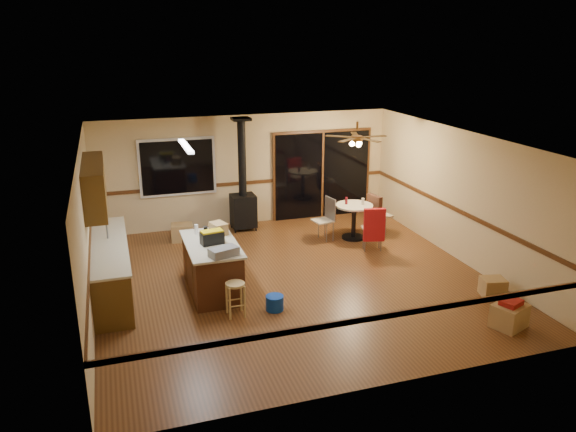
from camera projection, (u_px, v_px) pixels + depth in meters
name	position (u px, v px, depth m)	size (l,w,h in m)	color
floor	(293.00, 279.00, 10.43)	(7.00, 7.00, 0.00)	brown
ceiling	(293.00, 141.00, 9.63)	(7.00, 7.00, 0.00)	silver
wall_back	(246.00, 170.00, 13.20)	(7.00, 7.00, 0.00)	#CFB683
wall_front	(383.00, 295.00, 6.86)	(7.00, 7.00, 0.00)	#CFB683
wall_left	(87.00, 233.00, 9.00)	(7.00, 7.00, 0.00)	#CFB683
wall_right	(461.00, 196.00, 11.05)	(7.00, 7.00, 0.00)	#CFB683
chair_rail	(293.00, 229.00, 10.12)	(7.00, 7.00, 0.08)	#4C2A13
window	(177.00, 167.00, 12.62)	(1.72, 0.10, 1.32)	black
sliding_door	(322.00, 175.00, 13.79)	(2.52, 0.10, 2.10)	black
lower_cabinets	(111.00, 269.00, 9.81)	(0.60, 3.00, 0.86)	#563A15
countertop	(108.00, 245.00, 9.67)	(0.64, 3.04, 0.04)	#C4B898
upper_cabinets	(94.00, 186.00, 9.51)	(0.35, 2.00, 0.80)	#563A15
kitchen_island	(212.00, 267.00, 9.85)	(0.88, 1.68, 0.90)	#422010
wood_stove	(243.00, 199.00, 12.91)	(0.55, 0.50, 2.52)	black
ceiling_fan	(357.00, 140.00, 11.87)	(0.24, 0.24, 0.55)	brown
fluorescent_strip	(186.00, 146.00, 9.39)	(0.10, 1.20, 0.04)	white
toolbox_grey	(224.00, 252.00, 9.12)	(0.46, 0.26, 0.14)	slate
toolbox_black	(212.00, 238.00, 9.64)	(0.39, 0.20, 0.21)	black
toolbox_yellow_lid	(212.00, 231.00, 9.61)	(0.37, 0.19, 0.03)	gold
box_on_island	(219.00, 229.00, 10.11)	(0.24, 0.32, 0.22)	#A07A47
bottle_dark	(206.00, 234.00, 9.80)	(0.07, 0.07, 0.25)	black
bottle_pink	(213.00, 236.00, 9.72)	(0.07, 0.07, 0.21)	#D84C8C
bottle_white	(196.00, 229.00, 10.10)	(0.06, 0.06, 0.19)	white
bar_stool	(236.00, 299.00, 9.02)	(0.31, 0.31, 0.57)	tan
blue_bucket	(275.00, 303.00, 9.25)	(0.30, 0.30, 0.25)	#0B379F
dining_table	(354.00, 216.00, 12.39)	(0.83, 0.83, 0.78)	black
glass_red	(346.00, 201.00, 12.34)	(0.06, 0.06, 0.16)	#590C14
glass_cream	(363.00, 201.00, 12.30)	(0.06, 0.06, 0.15)	beige
chair_left	(327.00, 214.00, 12.31)	(0.47, 0.47, 0.51)	#BAAC8A
chair_near	(374.00, 225.00, 11.59)	(0.52, 0.55, 0.70)	#BAAC8A
chair_right	(375.00, 210.00, 12.54)	(0.53, 0.50, 0.70)	#BAAC8A
box_under_window	(182.00, 232.00, 12.35)	(0.47, 0.38, 0.38)	#A07A47
box_corner_a	(509.00, 316.00, 8.69)	(0.50, 0.42, 0.38)	#A07A47
box_corner_b	(493.00, 287.00, 9.75)	(0.39, 0.34, 0.32)	#A07A47
box_small_red	(511.00, 302.00, 8.62)	(0.31, 0.26, 0.08)	maroon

